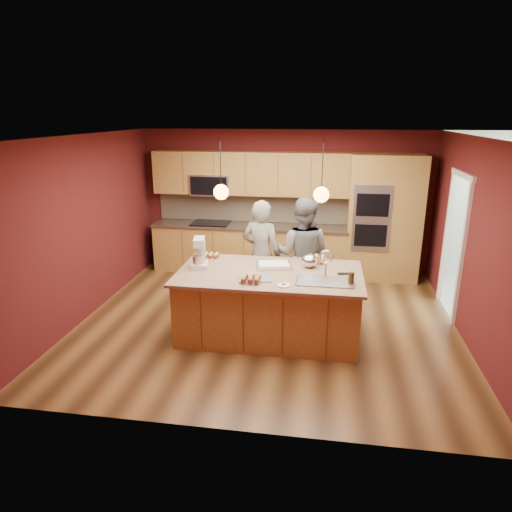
% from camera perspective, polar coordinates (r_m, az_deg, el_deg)
% --- Properties ---
extents(floor, '(5.50, 5.50, 0.00)m').
position_cam_1_polar(floor, '(6.93, 1.43, -8.13)').
color(floor, '#432A14').
rests_on(floor, ground).
extents(ceiling, '(5.50, 5.50, 0.00)m').
position_cam_1_polar(ceiling, '(6.25, 1.63, 14.78)').
color(ceiling, white).
rests_on(ceiling, ground).
extents(wall_back, '(5.50, 0.00, 5.50)m').
position_cam_1_polar(wall_back, '(8.88, 3.61, 6.80)').
color(wall_back, '#4E1516').
rests_on(wall_back, ground).
extents(wall_front, '(5.50, 0.00, 5.50)m').
position_cam_1_polar(wall_front, '(4.12, -2.97, -6.10)').
color(wall_front, '#4E1516').
rests_on(wall_front, ground).
extents(wall_left, '(0.00, 5.00, 5.00)m').
position_cam_1_polar(wall_left, '(7.32, -20.38, 3.40)').
color(wall_left, '#4E1516').
rests_on(wall_left, ground).
extents(wall_right, '(0.00, 5.00, 5.00)m').
position_cam_1_polar(wall_right, '(6.70, 25.54, 1.54)').
color(wall_right, '#4E1516').
rests_on(wall_right, ground).
extents(cabinet_run, '(3.74, 0.64, 2.30)m').
position_cam_1_polar(cabinet_run, '(8.80, -1.01, 4.30)').
color(cabinet_run, '#9A6923').
rests_on(cabinet_run, floor).
extents(oven_column, '(1.30, 0.62, 2.30)m').
position_cam_1_polar(oven_column, '(8.66, 15.68, 4.55)').
color(oven_column, '#9A6923').
rests_on(oven_column, floor).
extents(doorway_trim, '(0.08, 1.11, 2.20)m').
position_cam_1_polar(doorway_trim, '(7.52, 23.46, 1.02)').
color(doorway_trim, white).
rests_on(doorway_trim, wall_right).
extents(pendant_left, '(0.20, 0.20, 0.80)m').
position_cam_1_polar(pendant_left, '(6.05, -4.38, 8.01)').
color(pendant_left, black).
rests_on(pendant_left, ceiling).
extents(pendant_right, '(0.20, 0.20, 0.80)m').
position_cam_1_polar(pendant_right, '(5.90, 8.16, 7.63)').
color(pendant_right, black).
rests_on(pendant_right, ceiling).
extents(island, '(2.51, 1.40, 1.30)m').
position_cam_1_polar(island, '(6.37, 1.81, -5.86)').
color(island, '#9A6923').
rests_on(island, floor).
extents(person_left, '(0.72, 0.57, 1.73)m').
position_cam_1_polar(person_left, '(7.16, 0.69, 0.19)').
color(person_left, black).
rests_on(person_left, floor).
extents(person_right, '(0.98, 0.83, 1.79)m').
position_cam_1_polar(person_right, '(7.09, 5.82, 0.17)').
color(person_right, gray).
rests_on(person_right, floor).
extents(stand_mixer, '(0.27, 0.34, 0.42)m').
position_cam_1_polar(stand_mixer, '(6.41, -7.08, 0.18)').
color(stand_mixer, silver).
rests_on(stand_mixer, island).
extents(sheet_cake, '(0.55, 0.46, 0.05)m').
position_cam_1_polar(sheet_cake, '(6.43, 2.24, -1.14)').
color(sheet_cake, silver).
rests_on(sheet_cake, island).
extents(cooling_rack, '(0.48, 0.39, 0.02)m').
position_cam_1_polar(cooling_rack, '(5.96, -0.13, -2.77)').
color(cooling_rack, '#ACB0B4').
rests_on(cooling_rack, island).
extents(mixing_bowl, '(0.23, 0.23, 0.19)m').
position_cam_1_polar(mixing_bowl, '(6.42, 6.72, -0.63)').
color(mixing_bowl, silver).
rests_on(mixing_bowl, island).
extents(plate, '(0.17, 0.17, 0.01)m').
position_cam_1_polar(plate, '(5.73, 3.49, -3.67)').
color(plate, white).
rests_on(plate, island).
extents(tumbler, '(0.08, 0.08, 0.15)m').
position_cam_1_polar(tumbler, '(5.90, 11.80, -2.71)').
color(tumbler, '#38260C').
rests_on(tumbler, island).
extents(phone, '(0.16, 0.10, 0.01)m').
position_cam_1_polar(phone, '(6.24, 10.83, -2.18)').
color(phone, black).
rests_on(phone, island).
extents(cupcakes_left, '(0.24, 0.16, 0.07)m').
position_cam_1_polar(cupcakes_left, '(6.85, -5.65, 0.10)').
color(cupcakes_left, tan).
rests_on(cupcakes_left, island).
extents(cupcakes_rack, '(0.26, 0.26, 0.08)m').
position_cam_1_polar(cupcakes_rack, '(5.83, -0.60, -2.74)').
color(cupcakes_rack, tan).
rests_on(cupcakes_rack, island).
extents(cupcakes_right, '(0.25, 0.34, 0.08)m').
position_cam_1_polar(cupcakes_right, '(6.69, 7.53, -0.37)').
color(cupcakes_right, tan).
rests_on(cupcakes_right, island).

